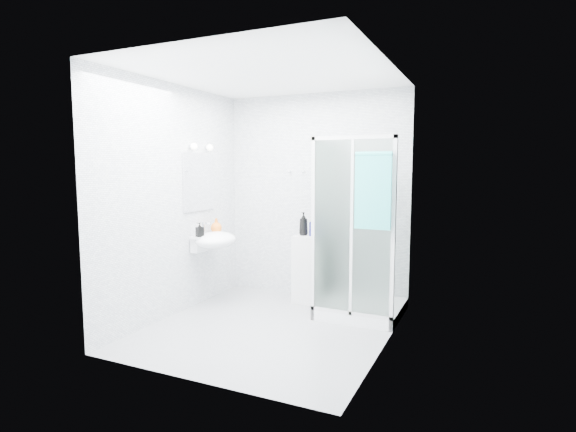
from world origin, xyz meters
The scene contains 12 objects.
room centered at (0.00, 0.00, 1.30)m, with size 2.40×2.60×2.60m.
shower_enclosure centered at (0.67, 0.77, 0.45)m, with size 0.90×0.95×2.00m.
wall_basin centered at (-0.99, 0.45, 0.80)m, with size 0.46×0.56×0.35m.
mirror centered at (-1.19, 0.45, 1.50)m, with size 0.02×0.60×0.70m, color white.
vanity_lights centered at (-1.14, 0.45, 1.92)m, with size 0.10×0.40×0.08m.
wall_hooks centered at (-0.25, 1.26, 1.62)m, with size 0.23×0.06×0.03m.
storage_cabinet centered at (0.04, 1.03, 0.42)m, with size 0.37×0.38×0.84m.
hand_towel centered at (0.98, 0.36, 1.46)m, with size 0.36×0.05×0.78m.
shampoo_bottle_a centered at (-0.05, 1.02, 0.98)m, with size 0.11×0.11×0.29m, color black.
shampoo_bottle_b centered at (0.10, 1.04, 0.97)m, with size 0.11×0.12×0.26m, color #0D0F52.
soap_dispenser_orange centered at (-1.07, 0.63, 0.95)m, with size 0.14×0.14×0.18m, color orange.
soap_dispenser_black centered at (-1.05, 0.26, 0.95)m, with size 0.08×0.08×0.17m, color black.
Camera 1 is at (2.07, -4.06, 1.68)m, focal length 28.00 mm.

